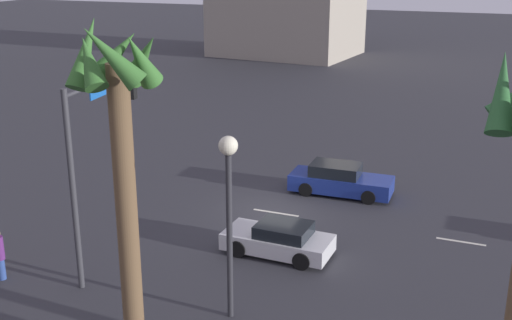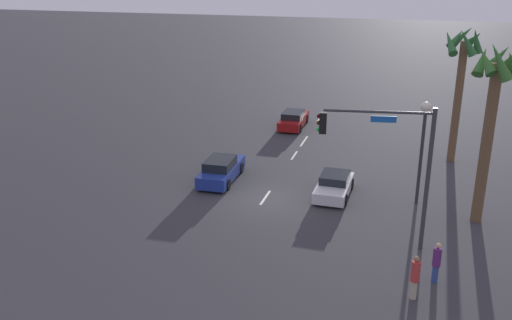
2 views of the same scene
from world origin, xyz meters
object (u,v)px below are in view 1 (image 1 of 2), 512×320
Objects in this scene: car_1 at (340,180)px; streetlamp at (229,192)px; car_2 at (279,240)px; palm_tree_1 at (120,137)px; traffic_signal at (95,143)px.

streetlamp reaches higher than car_1.
palm_tree_1 is (1.39, 7.50, 5.70)m from car_2.
streetlamp is at bearing 166.36° from traffic_signal.
car_1 is 6.93m from car_2.
car_1 is at bearing -97.13° from palm_tree_1.
traffic_signal is 1.17× the size of streetlamp.
palm_tree_1 is at bearing 133.13° from traffic_signal.
car_2 is (0.41, 6.92, -0.08)m from car_1.
car_1 is at bearing -120.02° from traffic_signal.
streetlamp is 0.62× the size of palm_tree_1.
car_1 is 0.51× the size of palm_tree_1.
car_2 is 9.53m from palm_tree_1.
car_2 is 0.60× the size of traffic_signal.
streetlamp is 4.01m from palm_tree_1.
traffic_signal is (5.43, 3.19, 3.93)m from car_2.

